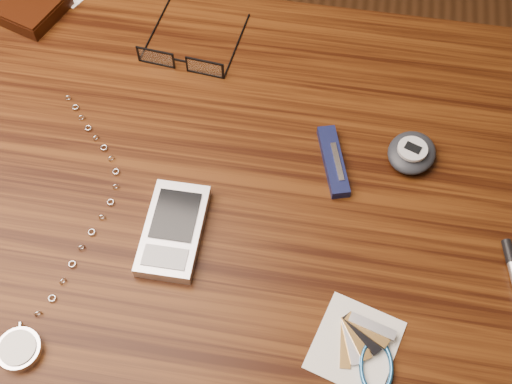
# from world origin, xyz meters

# --- Properties ---
(ground) EXTENTS (3.80, 3.80, 0.00)m
(ground) POSITION_xyz_m (0.00, 0.00, 0.00)
(ground) COLOR #472814
(ground) RESTS_ON ground
(desk) EXTENTS (1.00, 0.70, 0.75)m
(desk) POSITION_xyz_m (0.00, 0.00, 0.65)
(desk) COLOR #3A1B09
(desk) RESTS_ON ground
(wallet_and_card) EXTENTS (0.14, 0.14, 0.02)m
(wallet_and_card) POSITION_xyz_m (-0.29, 0.27, 0.76)
(wallet_and_card) COLOR black
(wallet_and_card) RESTS_ON desk
(eyeglasses) EXTENTS (0.13, 0.13, 0.03)m
(eyeglasses) POSITION_xyz_m (-0.05, 0.21, 0.76)
(eyeglasses) COLOR black
(eyeglasses) RESTS_ON desk
(pocket_watch) EXTENTS (0.10, 0.34, 0.01)m
(pocket_watch) POSITION_xyz_m (-0.12, -0.18, 0.76)
(pocket_watch) COLOR silver
(pocket_watch) RESTS_ON desk
(pda_phone) EXTENTS (0.06, 0.12, 0.02)m
(pda_phone) POSITION_xyz_m (-0.00, -0.03, 0.76)
(pda_phone) COLOR #BCBBC0
(pda_phone) RESTS_ON desk
(pedometer) EXTENTS (0.07, 0.08, 0.03)m
(pedometer) POSITION_xyz_m (0.25, 0.11, 0.76)
(pedometer) COLOR #1F2229
(pedometer) RESTS_ON desk
(notepad_keys) EXTENTS (0.10, 0.11, 0.01)m
(notepad_keys) POSITION_xyz_m (0.21, -0.14, 0.75)
(notepad_keys) COLOR silver
(notepad_keys) RESTS_ON desk
(pocket_knife) EXTENTS (0.05, 0.10, 0.01)m
(pocket_knife) POSITION_xyz_m (0.16, 0.09, 0.76)
(pocket_knife) COLOR #0E1033
(pocket_knife) RESTS_ON desk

